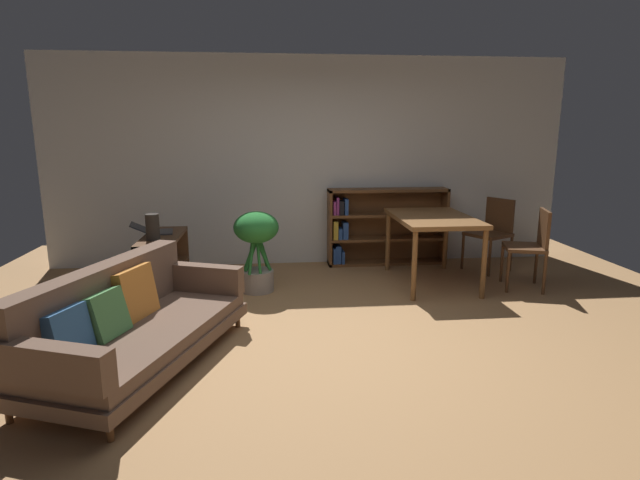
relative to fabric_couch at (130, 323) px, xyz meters
name	(u,v)px	position (x,y,z in m)	size (l,w,h in m)	color
ground_plane	(335,341)	(1.60, 0.29, -0.34)	(8.16, 8.16, 0.00)	#A87A4C
back_wall_panel	(309,162)	(1.60, 2.99, 1.01)	(6.80, 0.10, 2.70)	silver
fabric_couch	(130,323)	(0.00, 0.00, 0.00)	(1.48, 2.14, 0.77)	brown
media_console	(164,264)	(-0.11, 1.84, -0.03)	(0.39, 1.07, 0.64)	#56351E
open_laptop	(154,231)	(-0.23, 1.99, 0.32)	(0.49, 0.38, 0.12)	#333338
desk_speaker	(153,227)	(-0.15, 1.61, 0.43)	(0.14, 0.14, 0.28)	#2D2823
potted_floor_plant	(257,242)	(0.92, 1.75, 0.22)	(0.49, 0.49, 0.90)	#9E9389
dining_table	(433,223)	(2.94, 1.85, 0.38)	(0.85, 1.30, 0.80)	brown
dining_chair_near	(531,243)	(3.98, 1.54, 0.18)	(0.53, 0.56, 0.91)	#56351E
dining_chair_far	(492,230)	(3.89, 2.36, 0.18)	(0.62, 0.61, 0.91)	#56351E
bookshelf	(381,226)	(2.55, 2.82, 0.16)	(1.59, 0.30, 1.01)	brown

